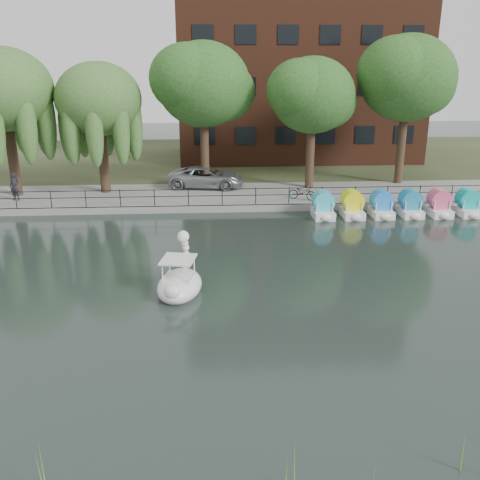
{
  "coord_description": "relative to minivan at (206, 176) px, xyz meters",
  "views": [
    {
      "loc": [
        -0.81,
        -17.61,
        8.68
      ],
      "look_at": [
        0.5,
        4.0,
        1.3
      ],
      "focal_mm": 40.0,
      "sensor_mm": 36.0,
      "label": 1
    }
  ],
  "objects": [
    {
      "name": "ground_plane",
      "position": [
        0.93,
        -17.81,
        -1.21
      ],
      "size": [
        120.0,
        120.0,
        0.0
      ],
      "primitive_type": "plane",
      "color": "#313E3C"
    },
    {
      "name": "promenade",
      "position": [
        0.93,
        -1.81,
        -1.01
      ],
      "size": [
        40.0,
        6.0,
        0.4
      ],
      "primitive_type": "cube",
      "color": "gray",
      "rests_on": "ground_plane"
    },
    {
      "name": "kerb",
      "position": [
        0.93,
        -4.76,
        -1.01
      ],
      "size": [
        40.0,
        0.25,
        0.4
      ],
      "primitive_type": "cube",
      "color": "gray",
      "rests_on": "ground_plane"
    },
    {
      "name": "land_strip",
      "position": [
        0.93,
        12.19,
        -1.03
      ],
      "size": [
        60.0,
        22.0,
        0.36
      ],
      "primitive_type": "cube",
      "color": "#47512D",
      "rests_on": "ground_plane"
    },
    {
      "name": "railing",
      "position": [
        0.93,
        -4.56,
        -0.06
      ],
      "size": [
        32.0,
        0.05,
        1.0
      ],
      "color": "black",
      "rests_on": "promenade"
    },
    {
      "name": "apartment_building",
      "position": [
        7.93,
        12.16,
        8.15
      ],
      "size": [
        20.0,
        10.07,
        18.0
      ],
      "color": "#4C1E16",
      "rests_on": "land_strip"
    },
    {
      "name": "willow_left",
      "position": [
        -12.07,
        -1.31,
        5.66
      ],
      "size": [
        5.88,
        5.88,
        9.01
      ],
      "color": "#473323",
      "rests_on": "promenade"
    },
    {
      "name": "willow_mid",
      "position": [
        -6.57,
        -0.81,
        5.04
      ],
      "size": [
        5.32,
        5.32,
        8.15
      ],
      "color": "#473323",
      "rests_on": "promenade"
    },
    {
      "name": "broadleaf_center",
      "position": [
        -0.07,
        0.19,
        5.85
      ],
      "size": [
        6.0,
        6.0,
        9.25
      ],
      "color": "#473323",
      "rests_on": "promenade"
    },
    {
      "name": "broadleaf_right",
      "position": [
        6.93,
        -0.31,
        5.18
      ],
      "size": [
        5.4,
        5.4,
        8.32
      ],
      "color": "#473323",
      "rests_on": "promenade"
    },
    {
      "name": "broadleaf_far",
      "position": [
        13.43,
        0.69,
        6.19
      ],
      "size": [
        6.3,
        6.3,
        9.71
      ],
      "color": "#473323",
      "rests_on": "promenade"
    },
    {
      "name": "minivan",
      "position": [
        0.0,
        0.0,
        0.0
      ],
      "size": [
        3.46,
        6.13,
        1.62
      ],
      "primitive_type": "imported",
      "rotation": [
        0.0,
        0.0,
        1.43
      ],
      "color": "gray",
      "rests_on": "promenade"
    },
    {
      "name": "bicycle",
      "position": [
        5.9,
        -3.64,
        -0.31
      ],
      "size": [
        1.3,
        1.81,
        1.0
      ],
      "primitive_type": "imported",
      "rotation": [
        0.0,
        0.0,
        1.11
      ],
      "color": "gray",
      "rests_on": "promenade"
    },
    {
      "name": "pedestrian",
      "position": [
        -11.67,
        -2.78,
        0.18
      ],
      "size": [
        0.8,
        0.62,
        1.98
      ],
      "primitive_type": "imported",
      "rotation": [
        0.0,
        0.0,
        6.08
      ],
      "color": "black",
      "rests_on": "promenade"
    },
    {
      "name": "swan_boat",
      "position": [
        -1.06,
        -16.18,
        -0.71
      ],
      "size": [
        2.14,
        2.93,
        2.26
      ],
      "rotation": [
        0.0,
        0.0,
        -0.18
      ],
      "color": "white",
      "rests_on": "ground_plane"
    },
    {
      "name": "pedal_boat_row",
      "position": [
        10.91,
        -6.22,
        -0.6
      ],
      "size": [
        9.65,
        1.7,
        1.4
      ],
      "color": "white",
      "rests_on": "ground_plane"
    }
  ]
}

